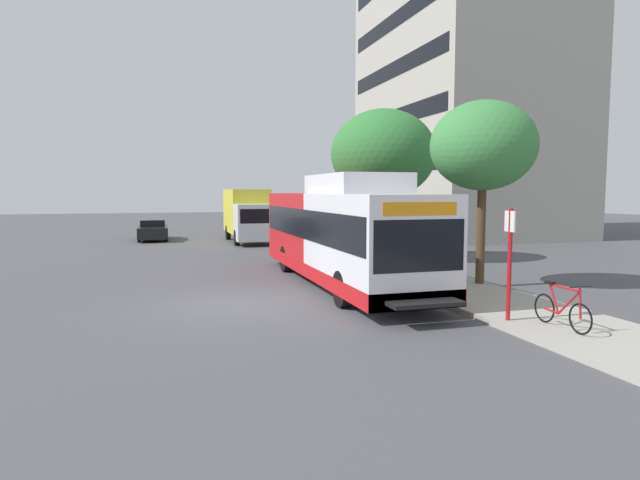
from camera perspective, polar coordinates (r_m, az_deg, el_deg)
The scene contains 11 objects.
ground_plane at distance 22.90m, azimuth -11.94°, elevation -2.78°, with size 120.00×120.00×0.00m, color #4C4C51.
sidewalk_curb at distance 22.63m, azimuth 6.48°, elevation -2.62°, with size 3.00×56.00×0.14m, color #A8A399.
transit_bus at distance 18.08m, azimuth 2.22°, elevation 0.66°, with size 2.58×12.25×3.65m.
bus_stop_sign_pole at distance 13.13m, azimuth 19.43°, elevation -1.57°, with size 0.10×0.36×2.60m.
bicycle_parked at distance 12.96m, azimuth 24.23°, elevation -6.69°, with size 0.52×1.76×1.02m.
street_tree_near_stop at distance 18.18m, azimuth 16.89°, elevation 9.47°, with size 3.36×3.36×5.87m.
street_tree_mid_block at distance 24.46m, azimuth 6.70°, elevation 9.00°, with size 4.67×4.67×6.63m.
parked_car_far_lane at distance 36.22m, azimuth -17.27°, elevation 1.04°, with size 1.80×4.50×1.33m.
box_truck_background at distance 33.73m, azimuth -7.60°, elevation 2.77°, with size 2.32×7.01×3.25m.
apartment_tower_backdrop at distance 42.73m, azimuth 15.09°, elevation 21.00°, with size 10.85×15.85×29.81m.
lattice_comm_tower at distance 54.94m, azimuth 10.28°, elevation 9.61°, with size 1.10×1.10×22.95m.
Camera 1 is at (-1.81, -14.61, 3.12)m, focal length 30.23 mm.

